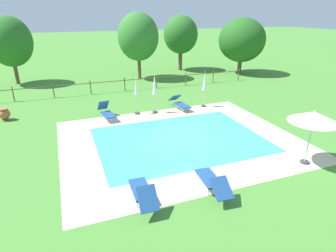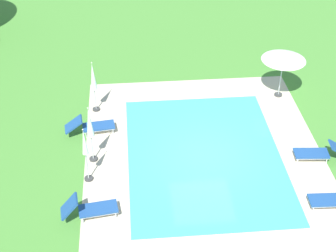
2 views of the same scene
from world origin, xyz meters
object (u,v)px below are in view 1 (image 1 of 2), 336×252
object	(u,v)px
tree_centre	(181,35)
sun_lounger_north_end	(212,181)
terracotta_urn_near_fence	(4,114)
tree_far_west	(138,37)
patio_umbrella_closed_row_west	(205,83)
sun_lounger_north_far	(107,112)
tree_east_mid	(242,40)
sun_lounger_north_mid	(143,192)
patio_umbrella_closed_row_mid_west	(155,87)
patio_umbrella_closed_row_centre	(136,91)
sun_lounger_north_near_steps	(180,103)
tree_west_mid	(10,42)
patio_umbrella_open_foreground	(314,117)

from	to	relation	value
tree_centre	sun_lounger_north_end	bearing A→B (deg)	-110.21
terracotta_urn_near_fence	tree_far_west	distance (m)	13.31
patio_umbrella_closed_row_west	tree_far_west	world-z (taller)	tree_far_west
sun_lounger_north_far	sun_lounger_north_end	xyz separation A→B (m)	(2.24, -8.61, -0.03)
tree_centre	tree_east_mid	distance (m)	6.16
sun_lounger_north_mid	patio_umbrella_closed_row_mid_west	world-z (taller)	patio_umbrella_closed_row_mid_west
patio_umbrella_closed_row_centre	patio_umbrella_closed_row_mid_west	bearing A→B (deg)	-7.08
sun_lounger_north_near_steps	terracotta_urn_near_fence	distance (m)	10.44
sun_lounger_north_far	patio_umbrella_closed_row_mid_west	distance (m)	3.23
patio_umbrella_closed_row_mid_west	tree_west_mid	distance (m)	14.45
patio_umbrella_closed_row_west	tree_centre	bearing A→B (deg)	73.95
sun_lounger_north_mid	sun_lounger_north_near_steps	bearing A→B (deg)	59.76
sun_lounger_north_mid	patio_umbrella_closed_row_centre	xyz separation A→B (m)	(2.11, 8.52, 1.10)
terracotta_urn_near_fence	tree_west_mid	distance (m)	10.02
patio_umbrella_closed_row_mid_west	sun_lounger_north_mid	bearing A→B (deg)	-111.05
patio_umbrella_closed_row_west	tree_west_mid	world-z (taller)	tree_west_mid
tree_far_west	tree_west_mid	bearing A→B (deg)	170.48
patio_umbrella_open_foreground	tree_far_west	size ratio (longest dim) A/B	0.40
patio_umbrella_closed_row_centre	tree_far_west	world-z (taller)	tree_far_west
patio_umbrella_closed_row_west	tree_east_mid	world-z (taller)	tree_east_mid
patio_umbrella_closed_row_mid_west	tree_west_mid	size ratio (longest dim) A/B	0.44
tree_east_mid	sun_lounger_north_mid	bearing A→B (deg)	-131.90
sun_lounger_north_mid	tree_east_mid	xyz separation A→B (m)	(14.96, 16.67, 2.86)
patio_umbrella_open_foreground	patio_umbrella_closed_row_mid_west	distance (m)	9.15
patio_umbrella_closed_row_west	tree_east_mid	size ratio (longest dim) A/B	0.45
sun_lounger_north_far	patio_umbrella_closed_row_mid_west	size ratio (longest dim) A/B	0.80
sun_lounger_north_far	tree_far_west	xyz separation A→B (m)	(4.69, 9.59, 3.35)
sun_lounger_north_far	patio_umbrella_closed_row_west	distance (m)	6.49
tree_far_west	sun_lounger_north_far	bearing A→B (deg)	-116.03
patio_umbrella_closed_row_mid_west	sun_lounger_north_far	bearing A→B (deg)	-179.99
patio_umbrella_closed_row_west	tree_west_mid	size ratio (longest dim) A/B	0.43
sun_lounger_north_far	patio_umbrella_open_foreground	size ratio (longest dim) A/B	0.84
patio_umbrella_closed_row_west	tree_west_mid	bearing A→B (deg)	136.89
patio_umbrella_closed_row_centre	tree_west_mid	size ratio (longest dim) A/B	0.41
patio_umbrella_closed_row_centre	tree_west_mid	bearing A→B (deg)	124.25
patio_umbrella_closed_row_mid_west	tree_east_mid	distance (m)	14.45
patio_umbrella_closed_row_centre	tree_east_mid	bearing A→B (deg)	32.40
patio_umbrella_closed_row_mid_west	tree_centre	size ratio (longest dim) A/B	0.44
sun_lounger_north_end	tree_centre	world-z (taller)	tree_centre
patio_umbrella_open_foreground	tree_far_west	distance (m)	18.09
patio_umbrella_open_foreground	tree_west_mid	size ratio (longest dim) A/B	0.41
sun_lounger_north_near_steps	tree_far_west	world-z (taller)	tree_far_west
patio_umbrella_closed_row_mid_west	tree_west_mid	bearing A→B (deg)	127.61
sun_lounger_north_far	tree_centre	bearing A→B (deg)	50.73
sun_lounger_north_far	sun_lounger_north_near_steps	bearing A→B (deg)	1.38
sun_lounger_north_mid	tree_west_mid	xyz separation A→B (m)	(-5.51, 19.73, 3.15)
sun_lounger_north_mid	patio_umbrella_closed_row_west	bearing A→B (deg)	51.65
sun_lounger_north_far	terracotta_urn_near_fence	distance (m)	5.88
sun_lounger_north_near_steps	tree_east_mid	size ratio (longest dim) A/B	0.39
patio_umbrella_closed_row_mid_west	tree_far_west	bearing A→B (deg)	79.95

